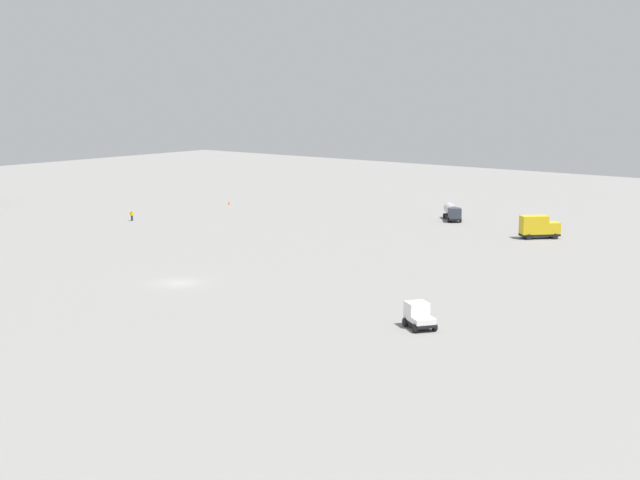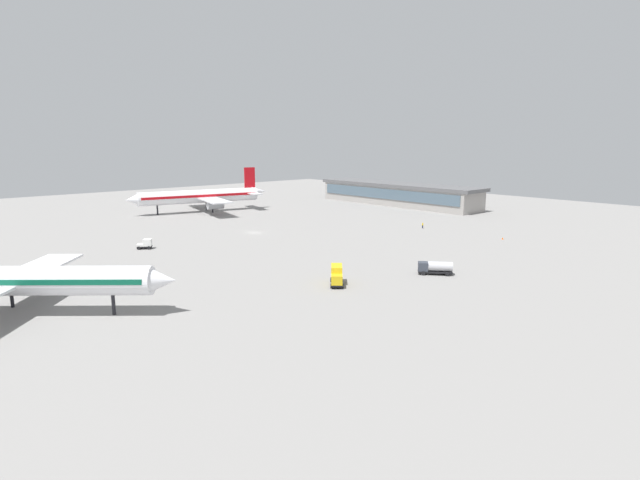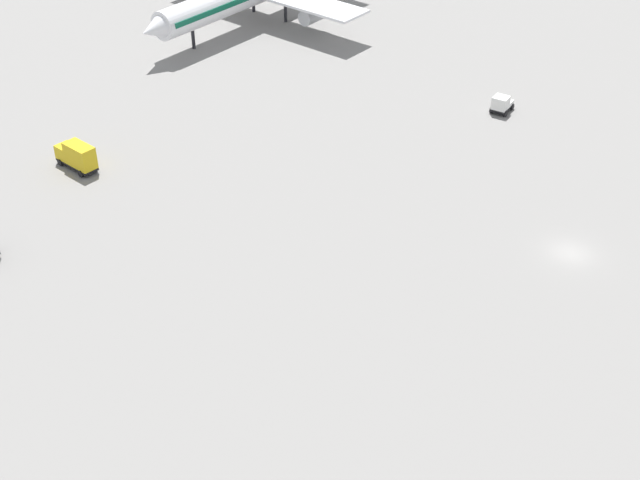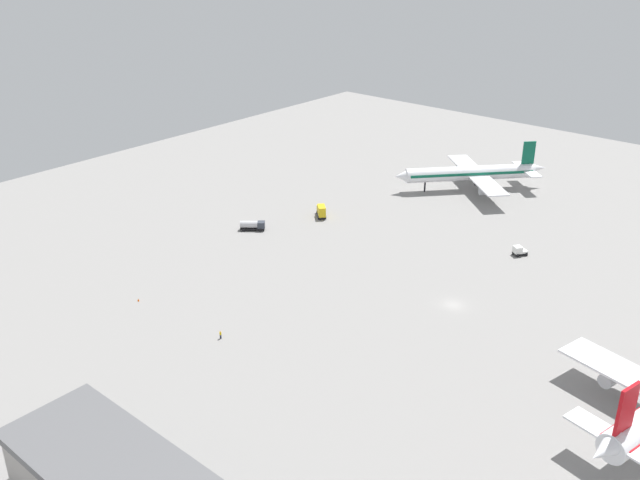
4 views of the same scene
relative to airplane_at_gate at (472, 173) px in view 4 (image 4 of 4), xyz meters
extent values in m
plane|color=gray|center=(32.27, -63.61, -5.10)|extent=(288.00, 288.00, 0.00)
cylinder|color=white|center=(-0.34, -0.39, 0.00)|extent=(28.75, 31.77, 4.25)
cone|color=white|center=(-13.97, -15.82, 0.00)|extent=(5.84, 5.86, 4.04)
cone|color=white|center=(13.29, 15.05, 0.64)|extent=(6.06, 6.23, 3.40)
cube|color=#0C593F|center=(-0.34, -0.39, 0.32)|extent=(27.79, 30.67, 0.76)
cube|color=white|center=(0.94, 1.06, -0.42)|extent=(31.60, 28.92, 0.38)
cylinder|color=#A5A8AD|center=(8.64, -5.74, -1.91)|extent=(5.08, 5.31, 2.34)
cylinder|color=#A5A8AD|center=(-6.76, 7.86, -1.91)|extent=(5.08, 5.31, 2.34)
cube|color=white|center=(11.17, 12.65, 0.43)|extent=(13.29, 12.31, 0.31)
cube|color=#0C593F|center=(11.17, 12.65, 5.53)|extent=(2.80, 3.08, 6.80)
cylinder|color=black|center=(-9.29, -10.52, -3.61)|extent=(0.51, 0.51, 2.97)
cylinder|color=black|center=(4.25, -0.32, -3.61)|extent=(0.51, 0.51, 2.97)
cylinder|color=black|center=(-0.84, 4.18, -3.61)|extent=(0.51, 0.51, 2.97)
cone|color=white|center=(74.28, -94.85, 1.17)|extent=(4.92, 6.49, 3.71)
cylinder|color=#A5A8AD|center=(67.89, -72.47, -1.62)|extent=(3.72, 5.92, 2.55)
cube|color=white|center=(75.06, -91.44, 0.94)|extent=(16.48, 7.27, 0.33)
cube|color=red|center=(75.06, -91.44, 6.51)|extent=(1.39, 4.06, 7.43)
cube|color=black|center=(-19.89, -44.95, -4.55)|extent=(5.39, 5.22, 0.30)
cube|color=gold|center=(-21.28, -43.65, -3.60)|extent=(2.61, 2.62, 1.60)
cube|color=#3F596B|center=(-21.87, -43.09, -3.28)|extent=(1.15, 1.22, 0.90)
cube|color=gold|center=(-19.23, -45.56, -3.10)|extent=(4.07, 3.98, 2.60)
cylinder|color=black|center=(-21.97, -44.30, -4.70)|extent=(0.79, 0.77, 0.80)
cylinder|color=black|center=(-20.67, -42.91, -4.70)|extent=(0.79, 0.77, 0.80)
cylinder|color=black|center=(-19.11, -46.98, -4.70)|extent=(0.79, 0.77, 0.80)
cylinder|color=black|center=(-17.81, -45.59, -4.70)|extent=(0.79, 0.77, 0.80)
cube|color=black|center=(31.78, -32.43, -4.55)|extent=(3.37, 3.71, 0.30)
cube|color=white|center=(31.38, -33.01, -3.60)|extent=(2.58, 2.56, 1.60)
cube|color=#3F596B|center=(30.93, -33.68, -3.28)|extent=(1.36, 0.97, 0.90)
cube|color=white|center=(32.28, -31.69, -4.15)|extent=(2.36, 2.23, 0.50)
cylinder|color=black|center=(31.93, -33.89, -4.70)|extent=(0.70, 0.83, 0.80)
cylinder|color=black|center=(30.36, -32.82, -4.70)|extent=(0.70, 0.83, 0.80)
cylinder|color=black|center=(33.19, -32.04, -4.70)|extent=(0.70, 0.83, 0.80)
cylinder|color=black|center=(31.62, -30.97, -4.70)|extent=(0.70, 0.83, 0.80)
cube|color=black|center=(-27.19, -63.59, -4.55)|extent=(6.05, 5.51, 0.30)
cube|color=#333842|center=(-25.47, -62.15, -3.60)|extent=(2.60, 2.61, 1.60)
cube|color=#3F596B|center=(-24.85, -61.63, -3.28)|extent=(1.09, 1.27, 0.90)
cylinder|color=#B7B7BC|center=(-27.88, -64.17, -3.50)|extent=(4.60, 4.27, 1.80)
cylinder|color=black|center=(-26.11, -61.45, -4.70)|extent=(0.81, 0.74, 0.80)
cylinder|color=black|center=(-24.89, -62.90, -4.70)|extent=(0.81, 0.74, 0.80)
cylinder|color=black|center=(-29.49, -64.28, -4.70)|extent=(0.81, 0.74, 0.80)
cylinder|color=black|center=(-28.27, -65.74, -4.70)|extent=(0.81, 0.74, 0.80)
cylinder|color=#1E2338|center=(5.49, -103.81, -4.67)|extent=(0.45, 0.45, 0.85)
cylinder|color=yellow|center=(5.49, -103.81, -3.95)|extent=(0.53, 0.53, 0.60)
sphere|color=tan|center=(5.49, -103.81, -3.54)|extent=(0.22, 0.22, 0.22)
cylinder|color=yellow|center=(5.63, -104.01, -3.95)|extent=(0.10, 0.10, 0.54)
cylinder|color=yellow|center=(5.36, -103.62, -3.95)|extent=(0.10, 0.10, 0.54)
cone|color=#EA590C|center=(-18.43, -105.33, -4.80)|extent=(0.44, 0.44, 0.60)
camera|label=1|loc=(99.63, 10.07, 16.93)|focal=50.86mm
camera|label=2|loc=(-80.24, 13.29, 19.41)|focal=28.01mm
camera|label=3|loc=(4.68, -134.36, 46.56)|focal=49.90mm
camera|label=4|loc=(93.85, -177.28, 66.69)|focal=39.24mm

